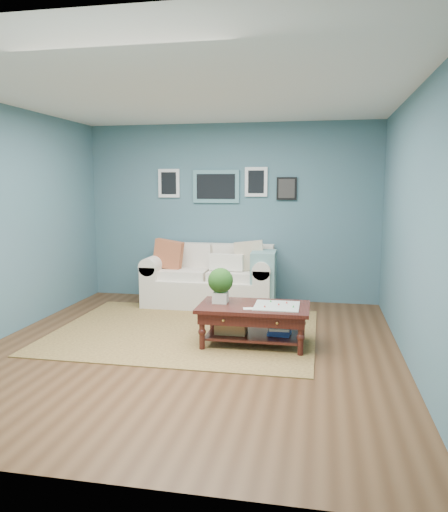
# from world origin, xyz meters

# --- Properties ---
(room_shell) EXTENTS (5.00, 5.02, 2.70)m
(room_shell) POSITION_xyz_m (-0.00, 0.06, 1.36)
(room_shell) COLOR brown
(room_shell) RESTS_ON ground
(area_rug) EXTENTS (3.13, 2.50, 0.01)m
(area_rug) POSITION_xyz_m (-0.22, 0.62, 0.01)
(area_rug) COLOR brown
(area_rug) RESTS_ON ground
(loveseat) EXTENTS (1.93, 0.88, 0.99)m
(loveseat) POSITION_xyz_m (-0.14, 2.03, 0.40)
(loveseat) COLOR silver
(loveseat) RESTS_ON ground
(coffee_table) EXTENTS (1.22, 0.72, 0.85)m
(coffee_table) POSITION_xyz_m (0.60, 0.28, 0.38)
(coffee_table) COLOR black
(coffee_table) RESTS_ON ground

